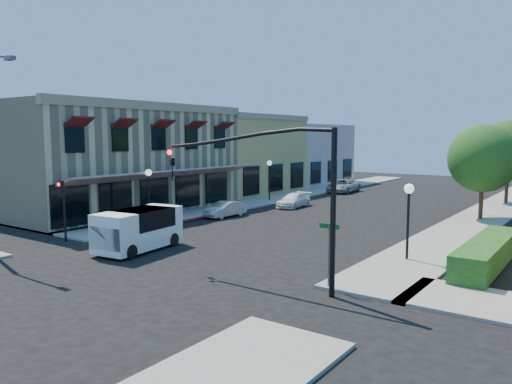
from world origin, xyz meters
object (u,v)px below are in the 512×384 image
Objects in this scene: secondary_signal at (62,200)px; street_tree_b at (509,150)px; street_tree_a at (483,159)px; parked_car_d at (343,186)px; lamppost_left_far at (269,170)px; parked_car_c at (294,200)px; street_name_sign at (329,245)px; signal_mast_arm at (282,180)px; lamppost_right_near at (409,202)px; lamppost_right_far at (484,178)px; parked_car_a at (151,221)px; parked_car_b at (225,209)px; white_van at (138,227)px; lamppost_left_near at (149,182)px.

street_tree_b is at bearing 61.23° from secondary_signal.
street_tree_a is 18.37m from parked_car_d.
street_tree_a is at bearing 50.79° from secondary_signal.
parked_car_c is (3.70, -2.00, -2.18)m from lamppost_left_far.
lamppost_left_far reaches higher than street_name_sign.
signal_mast_arm is 7.15m from lamppost_right_near.
signal_mast_arm is at bearing -71.62° from parked_car_d.
lamppost_left_far is at bearing -149.97° from street_tree_b.
street_tree_a reaches higher than parked_car_c.
lamppost_right_far is at bearing -92.15° from street_tree_b.
lamppost_right_far is at bearing 87.37° from street_name_sign.
lamppost_left_far is 0.91× the size of parked_car_a.
secondary_signal is 30.69m from parked_car_d.
parked_car_a is 26.00m from parked_car_d.
street_name_sign is (1.64, 0.70, -2.39)m from signal_mast_arm.
parked_car_b is (0.00, 7.00, -0.11)m from parked_car_a.
parked_car_a is (-14.70, -18.00, -2.07)m from lamppost_right_far.
street_tree_a is 1.36× the size of parked_car_d.
white_van is 1.23× the size of parked_car_a.
lamppost_left_near is 1.00× the size of lamppost_right_near.
parked_car_d is at bearing 84.53° from lamppost_left_near.
lamppost_right_far is at bearing 43.26° from lamppost_left_near.
secondary_signal is 0.93× the size of lamppost_left_far.
parked_car_c is (1.40, 7.00, -0.00)m from parked_car_b.
lamppost_left_far is 1.06× the size of parked_car_b.
secondary_signal is at bearing -102.97° from parked_car_c.
parked_car_d is (-15.00, 0.00, -3.88)m from street_tree_b.
lamppost_left_far reaches higher than parked_car_c.
parked_car_c is 12.08m from parked_car_d.
secondary_signal is 6.63m from lamppost_left_near.
white_van is (5.30, -19.61, -1.55)m from lamppost_left_far.
street_name_sign is 21.67m from parked_car_c.
parked_car_c is at bearing 95.20° from white_van.
lamppost_left_near is 0.91× the size of parked_car_a.
lamppost_right_near reaches higher than street_name_sign.
lamppost_right_near is 13.07m from white_van.
street_tree_b is at bearing 38.22° from parked_car_c.
lamppost_right_far is (17.00, 2.00, 0.00)m from lamppost_left_far.
street_tree_a reaches higher than signal_mast_arm.
street_name_sign is at bearing -92.50° from street_tree_b.
street_tree_a is 26.64m from secondary_signal.
lamppost_left_near and lamppost_left_far have the same top height.
street_tree_a is 17.87m from parked_car_b.
parked_car_d is at bearing 93.45° from parked_car_c.
parked_car_b is (-14.70, -11.00, -2.18)m from lamppost_right_far.
parked_car_d is (-12.06, 30.50, -3.42)m from signal_mast_arm.
parked_car_b is at bearing 136.34° from signal_mast_arm.
lamppost_left_near is at bearing -90.00° from lamppost_left_far.
signal_mast_arm reaches higher than lamppost_right_near.
lamppost_right_far reaches higher than parked_car_d.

